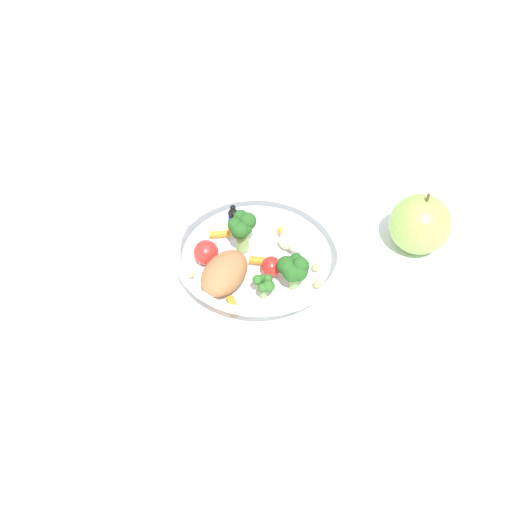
{
  "coord_description": "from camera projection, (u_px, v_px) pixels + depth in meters",
  "views": [
    {
      "loc": [
        0.48,
        0.16,
        0.57
      ],
      "look_at": [
        0.0,
        -0.0,
        0.03
      ],
      "focal_mm": 39.06,
      "sensor_mm": 36.0,
      "label": 1
    }
  ],
  "objects": [
    {
      "name": "food_container",
      "position": [
        256.0,
        256.0,
        0.74
      ],
      "size": [
        0.23,
        0.23,
        0.07
      ],
      "color": "white",
      "rests_on": "ground_plane"
    },
    {
      "name": "ground_plane",
      "position": [
        259.0,
        267.0,
        0.76
      ],
      "size": [
        2.4,
        2.4,
        0.0
      ],
      "primitive_type": "plane",
      "color": "white"
    },
    {
      "name": "folded_napkin",
      "position": [
        71.0,
        254.0,
        0.77
      ],
      "size": [
        0.12,
        0.14,
        0.01
      ],
      "primitive_type": "cube",
      "rotation": [
        0.0,
        0.0,
        0.13
      ],
      "color": "white",
      "rests_on": "ground_plane"
    },
    {
      "name": "loose_apple",
      "position": [
        420.0,
        224.0,
        0.76
      ],
      "size": [
        0.08,
        0.08,
        0.1
      ],
      "color": "#8CB74C",
      "rests_on": "ground_plane"
    }
  ]
}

